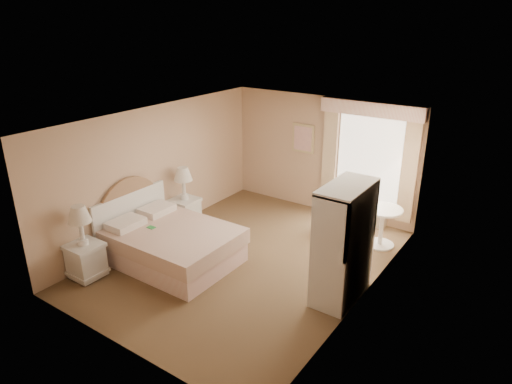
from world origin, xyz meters
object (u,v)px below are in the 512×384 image
Objects in this scene: bed at (169,242)px; armoire at (343,252)px; nightstand_near at (85,251)px; round_table at (382,221)px; nightstand_far at (185,205)px; cafe_chair at (330,209)px.

bed is 1.17× the size of armoire.
bed is 3.04m from armoire.
nightstand_near is 5.21m from round_table.
round_table is at bearing 42.81° from bed.
nightstand_far is at bearing 90.00° from nightstand_near.
cafe_chair is (-1.04, -0.04, -0.00)m from round_table.
nightstand_near is 1.01× the size of nightstand_far.
armoire reaches higher than bed.
round_table is at bearing 46.87° from nightstand_near.
round_table is 0.87× the size of cafe_chair.
nightstand_far is at bearing -133.73° from cafe_chair.
round_table is 1.96m from armoire.
nightstand_far is (0.00, 2.36, -0.00)m from nightstand_near.
bed is at bearing 58.39° from nightstand_near.
bed is 1.70× the size of nightstand_near.
nightstand_far reaches higher than round_table.
armoire is (3.65, -0.49, 0.29)m from nightstand_far.
bed is at bearing -166.60° from armoire.
nightstand_near is 1.46× the size of cafe_chair.
bed is 3.17m from cafe_chair.
bed is 2.48× the size of cafe_chair.
cafe_chair is (1.80, 2.60, 0.15)m from bed.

